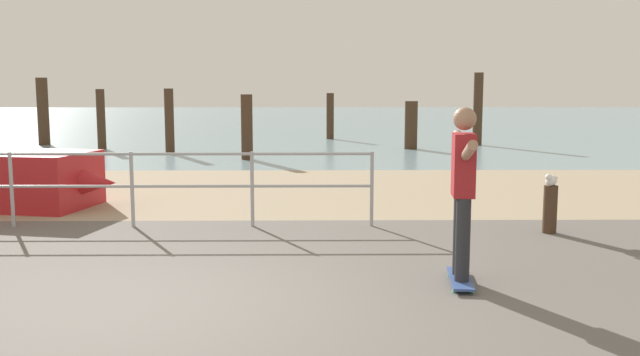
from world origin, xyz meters
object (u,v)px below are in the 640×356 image
object	(u,v)px
skateboard	(460,279)
bollard_short	(550,210)
skateboarder	(463,182)
seagull	(551,180)

from	to	relation	value
skateboard	bollard_short	xyz separation A→B (m)	(1.67, 2.34, 0.26)
skateboarder	seagull	xyz separation A→B (m)	(1.67, 2.32, -0.29)
bollard_short	seagull	size ratio (longest dim) A/B	1.45
seagull	skateboarder	bearing A→B (deg)	-125.66
skateboard	seagull	world-z (taller)	seagull
skateboarder	skateboard	bearing A→B (deg)	18.43
skateboarder	bollard_short	xyz separation A→B (m)	(1.67, 2.34, -0.69)
seagull	bollard_short	bearing A→B (deg)	60.32
skateboard	skateboarder	size ratio (longest dim) A/B	0.50
skateboard	bollard_short	distance (m)	2.89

